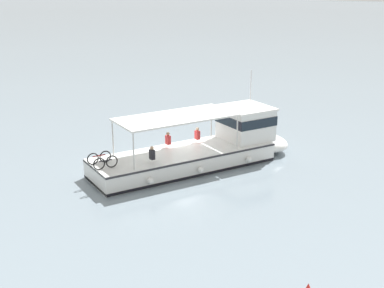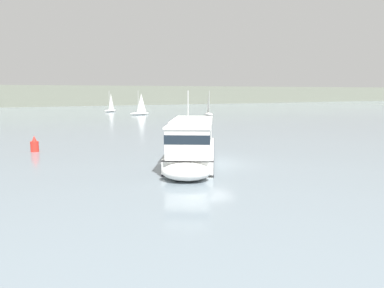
{
  "view_description": "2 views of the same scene",
  "coord_description": "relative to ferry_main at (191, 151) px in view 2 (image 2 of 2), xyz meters",
  "views": [
    {
      "loc": [
        -15.24,
        26.11,
        10.77
      ],
      "look_at": [
        -1.39,
        1.0,
        1.4
      ],
      "focal_mm": 49.0,
      "sensor_mm": 36.0,
      "label": 1
    },
    {
      "loc": [
        -13.41,
        -22.9,
        5.28
      ],
      "look_at": [
        -1.39,
        1.0,
        1.4
      ],
      "focal_mm": 34.21,
      "sensor_mm": 36.0,
      "label": 2
    }
  ],
  "objects": [
    {
      "name": "distant_shoreline",
      "position": [
        1.91,
        124.53,
        2.63
      ],
      "size": [
        400.0,
        28.0,
        7.3
      ],
      "primitive_type": "cube",
      "color": "slate",
      "rests_on": "ground"
    },
    {
      "name": "ferry_main",
      "position": [
        0.0,
        0.0,
        0.0
      ],
      "size": [
        9.06,
        12.54,
        5.32
      ],
      "color": "white",
      "rests_on": "ground"
    },
    {
      "name": "sailboat_far_right",
      "position": [
        12.08,
        70.7,
        -0.47
      ],
      "size": [
        4.53,
        4.23,
        5.4
      ],
      "color": "white",
      "rests_on": "ground"
    },
    {
      "name": "channel_buoy",
      "position": [
        -9.62,
        11.57,
        -0.45
      ],
      "size": [
        0.7,
        0.7,
        1.4
      ],
      "color": "red",
      "rests_on": "ground"
    },
    {
      "name": "sailboat_mid_channel",
      "position": [
        27.69,
        46.74,
        -0.47
      ],
      "size": [
        2.73,
        5.0,
        5.4
      ],
      "color": "white",
      "rests_on": "ground"
    },
    {
      "name": "sailboat_outer_anchorage",
      "position": [
        14.93,
        55.69,
        -0.47
      ],
      "size": [
        4.99,
        2.46,
        5.4
      ],
      "color": "white",
      "rests_on": "ground"
    },
    {
      "name": "ground_plane",
      "position": [
        1.91,
        -0.12,
        -1.02
      ],
      "size": [
        400.0,
        400.0,
        0.0
      ],
      "primitive_type": "plane",
      "color": "gray"
    }
  ]
}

